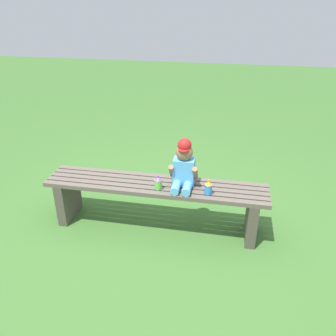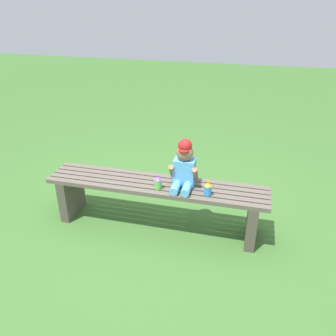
# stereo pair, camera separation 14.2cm
# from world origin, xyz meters

# --- Properties ---
(ground_plane) EXTENTS (16.00, 16.00, 0.00)m
(ground_plane) POSITION_xyz_m (0.00, 0.00, 0.00)
(ground_plane) COLOR #3D6B2D
(park_bench) EXTENTS (1.85, 0.34, 0.43)m
(park_bench) POSITION_xyz_m (0.00, 0.00, 0.30)
(park_bench) COLOR #60564C
(park_bench) RESTS_ON ground_plane
(child_figure) EXTENTS (0.23, 0.27, 0.40)m
(child_figure) POSITION_xyz_m (0.23, 0.02, 0.60)
(child_figure) COLOR #59A5E5
(child_figure) RESTS_ON park_bench
(sippy_cup_left) EXTENTS (0.06, 0.06, 0.12)m
(sippy_cup_left) POSITION_xyz_m (0.04, -0.08, 0.49)
(sippy_cup_left) COLOR #66CC4C
(sippy_cup_left) RESTS_ON park_bench
(sippy_cup_right) EXTENTS (0.06, 0.06, 0.12)m
(sippy_cup_right) POSITION_xyz_m (0.44, -0.08, 0.49)
(sippy_cup_right) COLOR #338CE5
(sippy_cup_right) RESTS_ON park_bench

